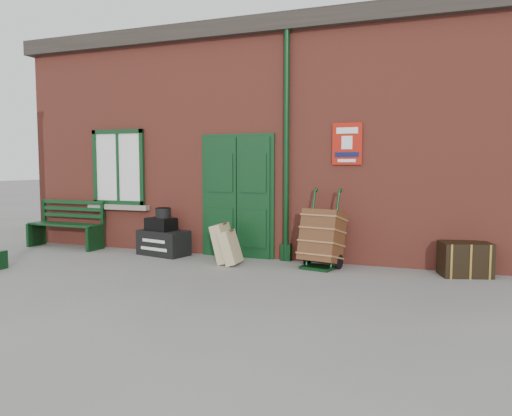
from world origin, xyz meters
The scene contains 10 objects.
ground centered at (0.00, 0.00, 0.00)m, with size 80.00×80.00×0.00m, color gray.
station_building centered at (0.00, 3.49, 2.16)m, with size 10.30×4.30×4.36m.
bench centered at (-4.00, 1.19, 0.50)m, with size 1.62×0.54×1.00m.
houdini_trunk centered at (-1.68, 1.13, 0.23)m, with size 0.94×0.52×0.47m, color black.
strongbox centered at (-1.73, 1.13, 0.59)m, with size 0.52×0.37×0.23m, color black.
hatbox centered at (-1.70, 1.16, 0.80)m, with size 0.28×0.28×0.19m, color black.
suitcase_back centered at (-0.30, 0.84, 0.35)m, with size 0.19×0.48×0.67m, color tan.
suitcase_front centered at (-0.12, 0.74, 0.30)m, with size 0.17×0.43×0.57m, color tan.
porter_trolley centered at (1.38, 1.08, 0.50)m, with size 0.74×0.78×1.28m.
dark_trunk centered at (3.58, 1.25, 0.26)m, with size 0.72×0.47×0.52m, color black.
Camera 1 is at (3.29, -6.92, 1.71)m, focal length 35.00 mm.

